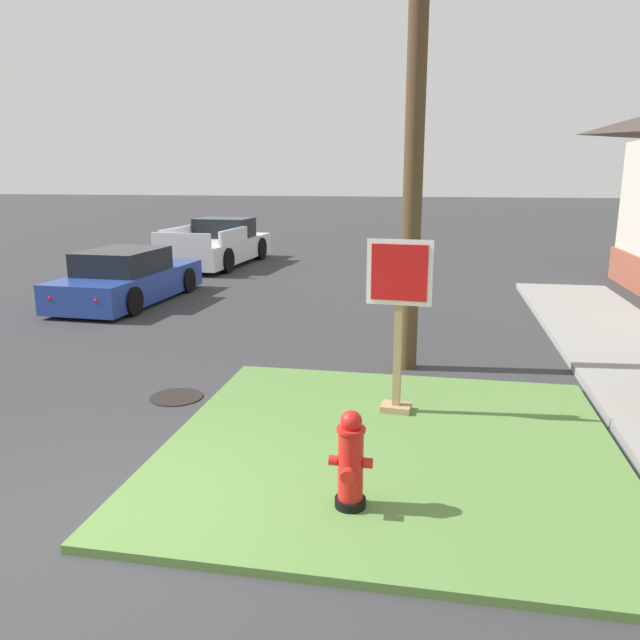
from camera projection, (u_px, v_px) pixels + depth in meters
ground_plane at (97, 522)px, 5.35m from camera, size 160.00×160.00×0.00m
grass_corner_patch at (390, 447)px, 6.74m from camera, size 4.82×4.78×0.08m
fire_hydrant at (351, 462)px, 5.36m from camera, size 0.38×0.34×0.89m
stop_sign at (398, 329)px, 7.41m from camera, size 0.77×0.31×2.12m
manhole_cover at (176, 397)px, 8.34m from camera, size 0.70×0.70×0.02m
parked_sedan_blue at (128, 279)px, 14.47m from camera, size 1.99×4.47×1.25m
pickup_truck_white at (218, 246)px, 20.51m from camera, size 2.36×5.37×1.48m
utility_pole at (418, 26)px, 8.51m from camera, size 1.88×0.28×9.34m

